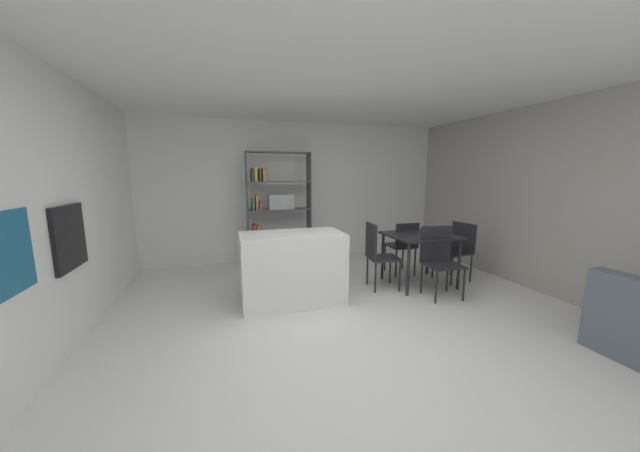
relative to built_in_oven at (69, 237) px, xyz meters
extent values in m
plane|color=silver|center=(2.49, -0.55, -1.07)|extent=(8.74, 8.74, 0.00)
cube|color=white|center=(2.49, -0.55, 1.57)|extent=(6.36, 6.28, 0.06)
cube|color=white|center=(2.49, 2.56, 0.24)|extent=(6.36, 0.06, 2.61)
cube|color=#B2ADA3|center=(5.64, -0.55, 0.24)|extent=(0.06, 6.28, 2.61)
cube|color=black|center=(0.00, 0.00, 0.00)|extent=(0.04, 0.58, 0.60)
cylinder|color=#B7BABC|center=(-0.03, 0.00, 0.25)|extent=(0.02, 0.47, 0.02)
cube|color=white|center=(2.20, 0.42, -0.61)|extent=(1.29, 0.69, 0.91)
cube|color=#4C4C51|center=(1.78, 2.21, -0.05)|extent=(0.02, 0.30, 2.03)
cube|color=#4C4C51|center=(2.89, 2.21, -0.05)|extent=(0.02, 0.30, 2.03)
cube|color=#4C4C51|center=(2.33, 2.21, 0.96)|extent=(1.14, 0.30, 0.02)
cube|color=#4C4C51|center=(2.33, 2.21, -1.06)|extent=(1.14, 0.30, 0.02)
cube|color=#4C4C51|center=(2.33, 2.21, -0.55)|extent=(1.09, 0.30, 0.02)
cube|color=#4C4C51|center=(2.33, 2.21, -0.05)|extent=(1.09, 0.30, 0.02)
cube|color=#4C4C51|center=(2.33, 2.21, 0.45)|extent=(1.09, 0.30, 0.02)
cube|color=red|center=(1.89, 2.21, -0.41)|extent=(0.05, 0.24, 0.24)
cube|color=gold|center=(1.95, 2.21, -0.43)|extent=(0.03, 0.24, 0.21)
cube|color=#338E4C|center=(2.00, 2.21, -0.47)|extent=(0.03, 0.24, 0.14)
cube|color=#338E4C|center=(1.88, 2.21, 0.06)|extent=(0.04, 0.24, 0.20)
cube|color=orange|center=(1.94, 2.21, 0.09)|extent=(0.04, 0.24, 0.25)
cube|color=#8E4793|center=(2.00, 2.21, 0.03)|extent=(0.05, 0.24, 0.14)
cube|color=#38383D|center=(1.88, 2.21, 0.57)|extent=(0.04, 0.24, 0.22)
cube|color=gold|center=(1.93, 2.21, 0.58)|extent=(0.05, 0.24, 0.25)
cube|color=#38383D|center=(2.01, 2.21, 0.57)|extent=(0.04, 0.24, 0.21)
cube|color=orange|center=(2.08, 2.21, 0.57)|extent=(0.05, 0.24, 0.23)
cube|color=#B7BABC|center=(2.37, 2.21, 0.09)|extent=(0.44, 0.26, 0.26)
cube|color=#232328|center=(4.16, 0.53, -0.32)|extent=(0.95, 0.85, 0.03)
cylinder|color=#232328|center=(3.75, 0.17, -0.70)|extent=(0.04, 0.04, 0.73)
cylinder|color=#232328|center=(4.57, 0.17, -0.70)|extent=(0.04, 0.04, 0.73)
cylinder|color=#232328|center=(3.75, 0.90, -0.70)|extent=(0.04, 0.04, 0.73)
cylinder|color=#232328|center=(4.57, 0.90, -0.70)|extent=(0.04, 0.04, 0.73)
cube|color=#232328|center=(4.75, 0.53, -0.62)|extent=(0.50, 0.50, 0.03)
cube|color=#232328|center=(4.96, 0.56, -0.39)|extent=(0.08, 0.45, 0.43)
cylinder|color=#232328|center=(4.54, 0.70, -0.85)|extent=(0.03, 0.03, 0.44)
cylinder|color=#232328|center=(4.58, 0.32, -0.85)|extent=(0.03, 0.03, 0.44)
cylinder|color=#232328|center=(4.93, 0.74, -0.85)|extent=(0.03, 0.03, 0.44)
cylinder|color=#232328|center=(4.97, 0.36, -0.85)|extent=(0.03, 0.03, 0.44)
cube|color=#232328|center=(4.16, 1.08, -0.59)|extent=(0.41, 0.46, 0.03)
cube|color=#232328|center=(4.16, 0.87, -0.38)|extent=(0.40, 0.04, 0.39)
cylinder|color=#232328|center=(4.34, 1.26, -0.84)|extent=(0.03, 0.03, 0.46)
cylinder|color=#232328|center=(4.00, 1.27, -0.84)|extent=(0.03, 0.03, 0.46)
cylinder|color=#232328|center=(4.33, 0.88, -0.84)|extent=(0.03, 0.03, 0.46)
cylinder|color=#232328|center=(3.99, 0.89, -0.84)|extent=(0.03, 0.03, 0.46)
cube|color=#232328|center=(4.16, -0.01, -0.62)|extent=(0.49, 0.46, 0.03)
cube|color=#232328|center=(4.18, 0.18, -0.36)|extent=(0.46, 0.07, 0.48)
cylinder|color=#232328|center=(3.95, -0.18, -0.85)|extent=(0.03, 0.03, 0.43)
cylinder|color=#232328|center=(4.34, -0.21, -0.85)|extent=(0.03, 0.03, 0.43)
cylinder|color=#232328|center=(3.98, 0.18, -0.85)|extent=(0.03, 0.03, 0.43)
cylinder|color=#232328|center=(4.37, 0.15, -0.85)|extent=(0.03, 0.03, 0.43)
cube|color=#232328|center=(3.57, 0.53, -0.62)|extent=(0.47, 0.46, 0.03)
cube|color=#232328|center=(3.37, 0.55, -0.36)|extent=(0.08, 0.41, 0.50)
cylinder|color=#232328|center=(3.72, 0.33, -0.85)|extent=(0.03, 0.03, 0.44)
cylinder|color=#232328|center=(3.77, 0.68, -0.85)|extent=(0.03, 0.03, 0.44)
cylinder|color=#232328|center=(3.37, 0.38, -0.85)|extent=(0.03, 0.03, 0.44)
cylinder|color=#232328|center=(3.41, 0.73, -0.85)|extent=(0.03, 0.03, 0.44)
cube|color=slate|center=(5.15, -1.48, -0.58)|extent=(0.67, 0.14, 0.20)
camera|label=1|loc=(1.42, -3.43, 0.58)|focal=17.70mm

